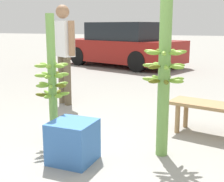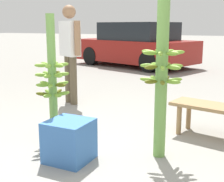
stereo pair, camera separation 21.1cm
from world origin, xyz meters
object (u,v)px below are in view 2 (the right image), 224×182
object	(u,v)px
vendor_person	(70,46)
produce_crate	(69,141)
parked_car	(136,45)
banana_stalk_center	(161,78)
banana_stalk_left	(52,79)

from	to	relation	value
vendor_person	produce_crate	size ratio (longest dim) A/B	4.01
parked_car	produce_crate	distance (m)	7.51
banana_stalk_center	vendor_person	xyz separation A→B (m)	(-2.05, 1.48, 0.17)
banana_stalk_center	banana_stalk_left	bearing A→B (deg)	-175.42
banana_stalk_left	parked_car	xyz separation A→B (m)	(-1.70, 6.77, -0.05)
vendor_person	produce_crate	world-z (taller)	vendor_person
parked_car	banana_stalk_center	bearing A→B (deg)	-138.24
banana_stalk_center	produce_crate	world-z (taller)	banana_stalk_center
parked_car	vendor_person	bearing A→B (deg)	-152.29
banana_stalk_center	produce_crate	bearing A→B (deg)	-146.91
banana_stalk_left	vendor_person	xyz separation A→B (m)	(-0.80, 1.58, 0.26)
vendor_person	produce_crate	distance (m)	2.48
banana_stalk_left	produce_crate	xyz separation A→B (m)	(0.48, -0.40, -0.52)
banana_stalk_left	parked_car	bearing A→B (deg)	104.10
banana_stalk_center	produce_crate	distance (m)	1.10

